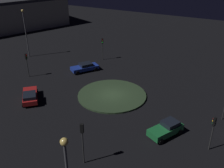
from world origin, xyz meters
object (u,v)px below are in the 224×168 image
Objects in this scene: car_red at (30,96)px; traffic_light_east at (27,61)px; traffic_light_southeast at (102,45)px; traffic_light_west at (213,127)px; traffic_light_north at (82,136)px; streetlamp_east at (25,28)px; car_blue at (85,67)px; car_green at (166,129)px.

traffic_light_east is (5.87, -5.60, 2.07)m from car_red.
traffic_light_southeast is 1.09× the size of traffic_light_west.
traffic_light_north is (-12.24, 24.09, 0.18)m from traffic_light_southeast.
traffic_light_north is 31.92m from streetlamp_east.
car_blue is 6.43m from traffic_light_southeast.
car_green is 1.04× the size of traffic_light_southeast.
car_red is 1.07× the size of traffic_light_southeast.
streetlamp_east reaches higher than traffic_light_east.
streetlamp_east is (13.48, 5.35, 2.58)m from traffic_light_southeast.
streetlamp_east reaches higher than car_blue.
traffic_light_east reaches higher than car_green.
traffic_light_north is (-12.15, 18.06, 2.41)m from car_blue.
streetlamp_east reaches higher than traffic_light_southeast.
traffic_light_west is at bearing -130.93° from car_red.
traffic_light_east is 22.17m from traffic_light_north.
car_red is at bearing 135.49° from streetlamp_east.
traffic_light_west is (-22.10, 10.45, 1.99)m from car_blue.
traffic_light_east is 0.89× the size of traffic_light_north.
car_green reaches higher than car_blue.
traffic_light_north is at bearing -112.77° from car_blue.
car_blue is at bearing 16.57° from traffic_light_north.
traffic_light_west is at bearing -69.95° from traffic_light_north.
traffic_light_southeast is 14.74m from streetlamp_east.
traffic_light_north is at bearing -35.57° from traffic_light_east.
traffic_light_north is (5.40, 7.81, 2.36)m from car_green.
traffic_light_southeast is (17.64, -16.28, 2.18)m from car_green.
traffic_light_southeast is at bearing -106.40° from car_green.
car_green is at bearing -86.98° from car_blue.
traffic_light_east is at bearing -72.96° from car_green.
streetlamp_east is (12.80, -12.58, 4.80)m from car_red.
car_red is 18.09m from traffic_light_southeast.
traffic_light_north reaches higher than traffic_light_southeast.
car_green is 1.10× the size of traffic_light_east.
car_red is at bearing 23.64° from traffic_light_west.
traffic_light_west is at bearing 162.67° from streetlamp_east.
traffic_light_east is 1.03× the size of traffic_light_west.
traffic_light_southeast is (-0.69, -17.94, 2.22)m from car_red.
car_red is 0.50× the size of streetlamp_east.
car_green is 1.13× the size of traffic_light_west.
car_green is 20.32m from car_blue.
car_green is 4.95m from traffic_light_west.
traffic_light_north is at bearing -9.01° from traffic_light_southeast.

